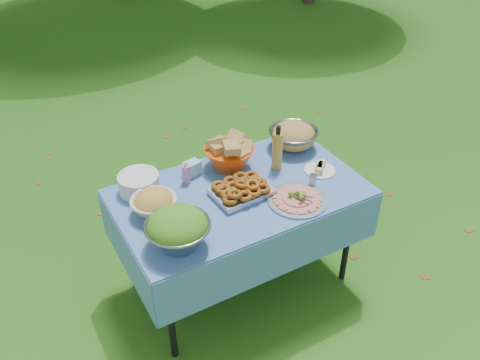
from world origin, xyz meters
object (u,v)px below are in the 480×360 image
plate_stack (139,183)px  charcuterie_platter (298,195)px  bread_bowl (229,152)px  pasta_bowl_steel (293,135)px  oil_bottle (277,147)px  salad_bowl (178,229)px  picnic_table (240,239)px

plate_stack → charcuterie_platter: plate_stack is taller
plate_stack → bread_bowl: bread_bowl is taller
pasta_bowl_steel → bread_bowl: bearing=179.6°
pasta_bowl_steel → oil_bottle: (-0.23, -0.16, 0.06)m
salad_bowl → charcuterie_platter: bearing=0.3°
pasta_bowl_steel → oil_bottle: 0.29m
picnic_table → bread_bowl: bread_bowl is taller
bread_bowl → picnic_table: bearing=-105.4°
picnic_table → bread_bowl: size_ratio=4.58×
bread_bowl → salad_bowl: bearing=-138.4°
charcuterie_platter → picnic_table: bearing=134.1°
picnic_table → bread_bowl: bearing=74.6°
bread_bowl → oil_bottle: size_ratio=1.07×
charcuterie_platter → plate_stack: bearing=144.0°
salad_bowl → pasta_bowl_steel: (1.06, 0.51, -0.02)m
picnic_table → salad_bowl: (-0.51, -0.25, 0.49)m
salad_bowl → charcuterie_platter: (0.75, 0.00, -0.07)m
plate_stack → oil_bottle: size_ratio=0.81×
pasta_bowl_steel → oil_bottle: oil_bottle is taller
charcuterie_platter → oil_bottle: (0.09, 0.35, 0.11)m
picnic_table → charcuterie_platter: size_ratio=4.24×
salad_bowl → plate_stack: salad_bowl is taller
bread_bowl → oil_bottle: oil_bottle is taller
charcuterie_platter → bread_bowl: bearing=108.3°
bread_bowl → pasta_bowl_steel: bread_bowl is taller
charcuterie_platter → oil_bottle: size_ratio=1.15×
bread_bowl → oil_bottle: bearing=-32.3°
bread_bowl → charcuterie_platter: 0.54m
pasta_bowl_steel → charcuterie_platter: size_ratio=0.94×
salad_bowl → oil_bottle: 0.90m
plate_stack → pasta_bowl_steel: size_ratio=0.75×
salad_bowl → pasta_bowl_steel: salad_bowl is taller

